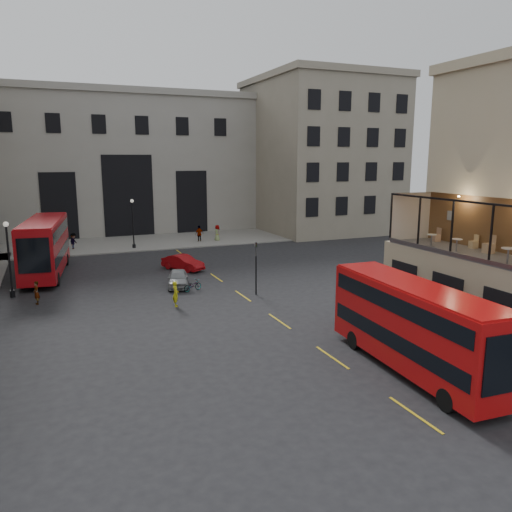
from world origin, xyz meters
name	(u,v)px	position (x,y,z in m)	size (l,w,h in m)	color
ground	(366,352)	(0.00, 0.00, 0.00)	(140.00, 140.00, 0.00)	black
host_frontage	(468,295)	(6.50, 0.00, 2.25)	(3.00, 11.00, 4.50)	tan
cafe_floor	(471,254)	(6.50, 0.00, 4.55)	(3.00, 10.00, 0.10)	slate
gateway	(121,160)	(-5.00, 47.99, 9.39)	(35.00, 10.60, 18.00)	#99968F
building_right	(320,152)	(20.00, 39.97, 10.39)	(16.60, 18.60, 20.00)	gray
pavement_far	(128,243)	(-6.00, 38.00, 0.06)	(40.00, 12.00, 0.12)	slate
traffic_light_near	(256,261)	(-1.00, 12.00, 2.42)	(0.16, 0.20, 3.80)	black
traffic_light_far	(41,240)	(-15.00, 28.00, 2.42)	(0.16, 0.20, 3.80)	black
street_lamp_a	(10,264)	(-17.00, 18.00, 2.39)	(0.36, 0.36, 5.33)	black
street_lamp_b	(133,227)	(-6.00, 34.00, 2.39)	(0.36, 0.36, 5.33)	black
bus_near	(414,323)	(0.50, -2.74, 2.29)	(2.87, 10.33, 4.08)	#B20C0D
bus_far	(45,244)	(-14.71, 24.33, 2.62)	(4.10, 11.92, 4.66)	#A30B11
car_a	(178,278)	(-5.55, 16.44, 0.64)	(1.50, 3.74, 1.27)	gray
car_b	(183,263)	(-3.77, 21.87, 0.66)	(1.39, 3.98, 1.31)	maroon
car_c	(34,273)	(-15.65, 22.11, 0.75)	(2.10, 5.17, 1.50)	black
bicycle	(192,286)	(-4.91, 14.73, 0.41)	(0.54, 1.56, 0.82)	gray
cyclist	(176,294)	(-6.96, 11.42, 0.84)	(0.62, 0.40, 1.69)	yellow
pedestrian_b	(74,242)	(-12.01, 35.78, 0.91)	(1.18, 0.68, 1.82)	gray
pedestrian_c	(199,234)	(1.71, 35.45, 0.97)	(1.14, 0.47, 1.94)	gray
pedestrian_d	(217,233)	(3.85, 35.30, 0.96)	(0.94, 0.61, 1.92)	gray
pedestrian_e	(36,293)	(-15.39, 15.47, 0.78)	(0.57, 0.37, 1.56)	gray
cafe_table_near	(508,254)	(5.63, -3.01, 5.15)	(0.66, 0.66, 0.82)	beige
cafe_table_mid	(457,243)	(5.93, 0.51, 5.07)	(0.57, 0.57, 0.72)	white
cafe_table_far	(432,238)	(5.96, 2.47, 5.06)	(0.55, 0.55, 0.69)	white
cafe_chair_b	(489,248)	(7.25, -0.42, 4.90)	(0.54, 0.54, 0.97)	tan
cafe_chair_c	(474,244)	(7.63, 0.98, 4.83)	(0.42, 0.42, 0.77)	#D4B17A
cafe_chair_d	(436,237)	(7.40, 3.66, 4.85)	(0.44, 0.44, 0.83)	tan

